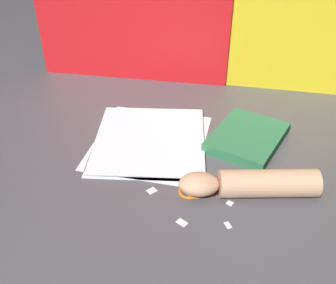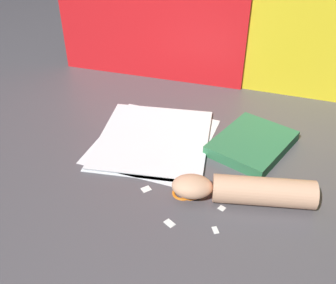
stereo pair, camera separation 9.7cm
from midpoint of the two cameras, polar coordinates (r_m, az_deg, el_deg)
ground_plane at (r=1.00m, az=1.79°, el=-3.20°), size 6.00×6.00×0.00m
paper_stack at (r=1.08m, az=0.44°, el=0.33°), size 0.33×0.36×0.01m
book_closed at (r=1.08m, az=14.68°, el=-0.27°), size 0.24×0.27×0.03m
scissors at (r=0.94m, az=5.64°, el=-6.18°), size 0.12×0.17×0.01m
hand_forearm at (r=0.90m, az=14.29°, el=-6.92°), size 0.32×0.12×0.06m
paper_scrap_near at (r=0.90m, az=10.96°, el=-9.53°), size 0.02×0.02×0.00m
paper_scrap_mid at (r=0.85m, az=3.57°, el=-11.81°), size 0.03×0.03×0.00m
paper_scrap_far at (r=0.93m, az=-0.18°, el=-6.96°), size 0.03×0.03×0.00m
paper_scrap_side at (r=0.85m, az=10.25°, el=-12.60°), size 0.02×0.02×0.00m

